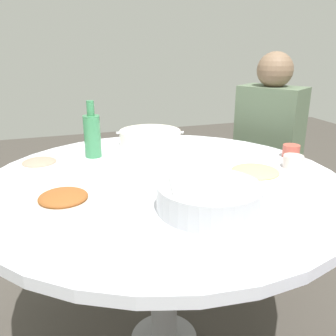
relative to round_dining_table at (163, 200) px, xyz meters
The scene contains 11 objects.
round_dining_table is the anchor object (origin of this frame).
rice_bowl 0.33m from the round_dining_table, 80.77° to the right, with size 0.32×0.32×0.09m.
soup_bowl 0.49m from the round_dining_table, 80.10° to the left, with size 0.32×0.30×0.07m.
dish_noodles 0.36m from the round_dining_table, 17.45° to the right, with size 0.23×0.23×0.04m.
dish_stirfry 0.40m from the round_dining_table, 159.71° to the right, with size 0.23×0.23×0.05m.
dish_shrimp 0.52m from the round_dining_table, 149.25° to the left, with size 0.20×0.20×0.04m.
green_bottle 0.45m from the round_dining_table, 120.67° to the left, with size 0.07×0.07×0.25m.
tea_cup_near 0.63m from the round_dining_table, ahead, with size 0.07×0.07×0.05m, color #BE5244.
tea_cup_far 0.54m from the round_dining_table, ahead, with size 0.08×0.08×0.05m, color beige.
stool_for_diner_left 1.04m from the round_dining_table, 32.54° to the left, with size 0.31×0.31×0.45m, color brown.
diner_left 0.93m from the round_dining_table, 32.54° to the left, with size 0.46×0.45×0.76m.
Camera 1 is at (-0.38, -1.20, 1.25)m, focal length 38.92 mm.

